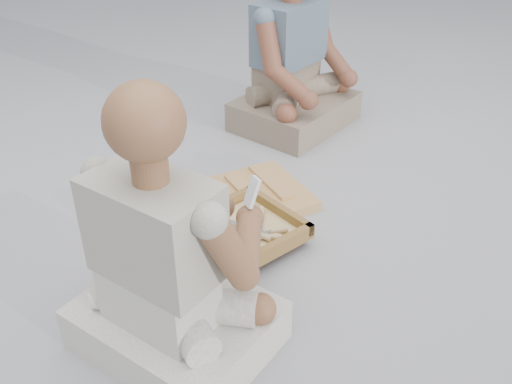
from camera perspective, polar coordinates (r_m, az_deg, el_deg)
ground at (r=2.18m, az=3.94°, el=-9.14°), size 60.00×60.00×0.00m
carved_panel at (r=2.59m, az=-2.18°, el=-0.96°), size 0.73×0.54×0.04m
tool_tray at (r=2.31m, az=-2.11°, el=-4.27°), size 0.52×0.43×0.07m
chisel_0 at (r=2.41m, az=-3.58°, el=-2.21°), size 0.18×0.15×0.02m
chisel_1 at (r=2.41m, az=-0.74°, el=-2.21°), size 0.14×0.19×0.02m
chisel_2 at (r=2.29m, az=1.02°, el=-4.44°), size 0.13×0.20×0.02m
chisel_3 at (r=2.30m, az=1.81°, el=-3.93°), size 0.21×0.10×0.02m
chisel_4 at (r=2.22m, az=0.02°, el=-5.45°), size 0.11×0.21×0.02m
chisel_5 at (r=2.39m, az=0.53°, el=-2.35°), size 0.15×0.18×0.02m
chisel_6 at (r=2.41m, az=-3.58°, el=-2.39°), size 0.14×0.19×0.02m
chisel_7 at (r=2.27m, az=1.14°, el=-4.51°), size 0.18×0.15×0.02m
chisel_8 at (r=2.33m, az=-1.69°, el=-3.81°), size 0.22×0.08×0.02m
chisel_9 at (r=2.28m, az=0.35°, el=-4.26°), size 0.07×0.22×0.02m
chisel_10 at (r=2.30m, az=1.05°, el=-4.25°), size 0.15×0.18×0.02m
chisel_11 at (r=2.30m, az=-3.20°, el=-3.85°), size 0.13×0.20×0.02m
wood_chip_0 at (r=2.26m, az=-8.69°, el=-7.76°), size 0.02×0.02×0.00m
wood_chip_1 at (r=2.66m, az=0.20°, el=-0.51°), size 0.02×0.02×0.00m
wood_chip_2 at (r=2.40m, az=-0.04°, el=-4.59°), size 0.02×0.02×0.00m
wood_chip_3 at (r=2.13m, az=-7.50°, el=-10.65°), size 0.02×0.02×0.00m
wood_chip_4 at (r=2.34m, az=-6.64°, el=-5.99°), size 0.02×0.02×0.00m
wood_chip_5 at (r=2.46m, az=-6.11°, el=-3.79°), size 0.02×0.02×0.00m
wood_chip_6 at (r=2.34m, az=-11.23°, el=-6.32°), size 0.02×0.02×0.00m
wood_chip_7 at (r=2.07m, az=-4.47°, el=-11.72°), size 0.02×0.02×0.00m
wood_chip_8 at (r=2.60m, az=2.31°, el=-1.39°), size 0.02×0.02×0.00m
wood_chip_9 at (r=2.21m, az=-5.05°, el=-8.42°), size 0.02×0.02×0.00m
wood_chip_10 at (r=2.58m, az=-9.26°, el=-2.14°), size 0.02×0.02×0.00m
wood_chip_11 at (r=2.51m, az=-4.55°, el=-2.87°), size 0.02×0.02×0.00m
wood_chip_12 at (r=2.54m, az=-4.41°, el=-2.34°), size 0.02×0.02×0.00m
wood_chip_13 at (r=2.41m, az=4.00°, el=-4.38°), size 0.02×0.02×0.00m
craftsman at (r=1.77m, az=-8.59°, el=-7.59°), size 0.70×0.71×0.93m
companion at (r=3.24m, az=3.83°, el=12.18°), size 0.75×0.65×1.00m
mobile_phone at (r=1.87m, az=-0.39°, el=0.02°), size 0.05×0.05×0.10m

